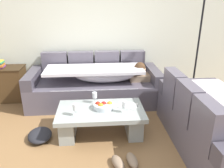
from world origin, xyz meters
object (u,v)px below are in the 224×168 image
Objects in this scene: pair_of_shoes at (125,162)px; open_magazine at (127,105)px; wine_glass_near_right at (124,105)px; side_cabinet at (5,84)px; couch_along_wall at (97,85)px; crumpled_garment at (40,135)px; fruit_bowl at (103,106)px; couch_near_window at (213,124)px; wine_glass_far_back at (95,96)px; wine_glass_near_left at (75,108)px; floor_lamp at (197,42)px; coffee_table at (101,118)px.

open_magazine is at bearing 80.65° from pair_of_shoes.
wine_glass_near_right is 0.23× the size of side_cabinet.
couch_along_wall is 6.88× the size of pair_of_shoes.
side_cabinet is 1.80× the size of crumpled_garment.
side_cabinet reaches higher than fruit_bowl.
couch_near_window reaches higher than wine_glass_far_back.
couch_along_wall is at bearing 106.52° from wine_glass_near_right.
fruit_bowl is at bearing 25.65° from wine_glass_near_left.
crumpled_garment is at bearing -158.70° from wine_glass_far_back.
couch_near_window is at bearing -102.71° from floor_lamp.
floor_lamp is at bearing 37.49° from wine_glass_near_right.
couch_near_window is 1.20m from pair_of_shoes.
side_cabinet is at bearing 123.35° from crumpled_garment.
side_cabinet is at bearing 143.44° from coffee_table.
floor_lamp is (1.39, 1.07, 0.62)m from wine_glass_near_right.
couch_near_window is 2.57× the size of side_cabinet.
side_cabinet is at bearing 135.34° from pair_of_shoes.
couch_along_wall reaches higher than side_cabinet.
crumpled_garment is (-0.77, -0.30, -0.44)m from wine_glass_far_back.
couch_along_wall is 1.25m from wine_glass_near_right.
side_cabinet is 1.67m from crumpled_garment.
floor_lamp is (2.04, 1.10, 0.62)m from wine_glass_near_left.
side_cabinet is at bearing 134.48° from wine_glass_near_left.
fruit_bowl reaches higher than crumpled_garment.
floor_lamp is at bearing 48.49° from pair_of_shoes.
wine_glass_near_right is at bearing 84.20° from pair_of_shoes.
wine_glass_near_left reaches higher than open_magazine.
floor_lamp reaches higher than fruit_bowl.
wine_glass_near_left is 0.59× the size of open_magazine.
fruit_bowl reaches higher than coffee_table.
coffee_table is 3.00× the size of crumpled_garment.
wine_glass_far_back reaches higher than pair_of_shoes.
couch_along_wall is 1.96× the size of coffee_table.
wine_glass_near_right is 0.42× the size of crumpled_garment.
fruit_bowl is at bearing -58.08° from wine_glass_far_back.
pair_of_shoes is at bearing -69.55° from coffee_table.
wine_glass_near_right is (0.35, -1.19, 0.16)m from couch_along_wall.
pair_of_shoes is (0.26, -0.68, -0.19)m from coffee_table.
couch_near_window is 1.14m from open_magazine.
couch_near_window is at bearing -16.53° from wine_glass_near_right.
couch_along_wall is 3.27× the size of side_cabinet.
side_cabinet is at bearing 172.49° from couch_along_wall.
crumpled_garment is (-0.88, -0.11, -0.36)m from fruit_bowl.
couch_along_wall is 1.81m from pair_of_shoes.
wine_glass_near_right is at bearing -40.11° from wine_glass_far_back.
wine_glass_near_right is (-1.08, 0.32, 0.16)m from couch_near_window.
wine_glass_near_left is 0.44m from wine_glass_far_back.
wine_glass_near_right is (0.31, -0.11, 0.26)m from coffee_table.
wine_glass_near_right is 0.51m from wine_glass_far_back.
fruit_bowl is (0.08, -1.04, 0.09)m from couch_along_wall.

